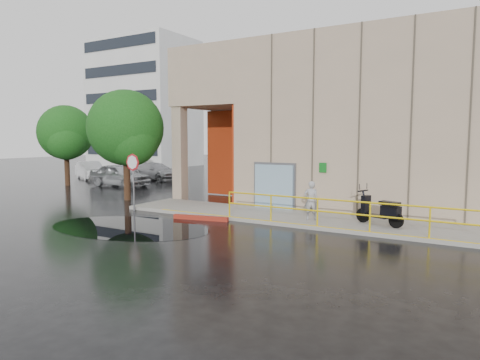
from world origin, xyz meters
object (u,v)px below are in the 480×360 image
object	(u,v)px
scooter	(380,202)
stop_sign	(133,169)
car_c	(156,171)
car_a	(120,175)
tree_near	(127,131)
car_b	(90,170)
red_curb	(201,218)
tree_far	(66,135)
person	(311,200)

from	to	relation	value
scooter	stop_sign	xyz separation A→B (m)	(-10.77, -1.60, 0.92)
scooter	car_c	distance (m)	22.06
scooter	car_c	world-z (taller)	scooter
scooter	car_a	xyz separation A→B (m)	(-18.84, 5.37, -0.22)
tree_near	car_b	bearing A→B (deg)	147.68
car_b	car_a	bearing A→B (deg)	-87.24
red_curb	car_b	bearing A→B (deg)	151.36
car_a	scooter	bearing A→B (deg)	-105.55
stop_sign	car_c	world-z (taller)	stop_sign
stop_sign	red_curb	xyz separation A→B (m)	(4.00, -0.29, -1.84)
red_curb	car_b	size ratio (longest dim) A/B	0.55
car_b	stop_sign	bearing A→B (deg)	-97.80
tree_near	tree_far	distance (m)	9.44
scooter	car_b	distance (m)	26.20
red_curb	tree_far	size ratio (longest dim) A/B	0.42
red_curb	car_c	bearing A→B (deg)	137.23
tree_far	red_curb	bearing A→B (deg)	-20.07
car_a	car_c	size ratio (longest dim) A/B	0.97
tree_near	stop_sign	bearing A→B (deg)	-41.56
red_curb	tree_far	distance (m)	16.95
stop_sign	car_b	size ratio (longest dim) A/B	0.61
red_curb	car_a	distance (m)	14.11
scooter	car_c	bearing A→B (deg)	173.34
stop_sign	tree_near	distance (m)	3.98
stop_sign	car_c	distance (m)	14.69
car_b	tree_far	bearing A→B (deg)	-122.08
red_curb	car_a	xyz separation A→B (m)	(-12.08, 7.25, 0.70)
red_curb	tree_near	bearing A→B (deg)	158.39
person	car_b	world-z (taller)	person
car_a	car_c	world-z (taller)	car_a
car_c	scooter	bearing A→B (deg)	-107.40
car_a	red_curb	bearing A→B (deg)	-120.64
person	tree_far	xyz separation A→B (m)	(-19.75, 4.06, 2.68)
stop_sign	car_a	size ratio (longest dim) A/B	0.57
red_curb	car_a	world-z (taller)	car_a
person	car_b	bearing A→B (deg)	-44.05
car_b	car_c	bearing A→B (deg)	-42.87
car_c	tree_near	size ratio (longest dim) A/B	0.80
tree_near	tree_far	bearing A→B (deg)	161.10
person	tree_near	bearing A→B (deg)	-29.00
car_a	tree_near	distance (m)	7.72
red_curb	car_a	size ratio (longest dim) A/B	0.52
car_b	tree_near	xyz separation A→B (m)	(11.52, -7.29, 3.03)
stop_sign	scooter	bearing A→B (deg)	33.29
person	scooter	size ratio (longest dim) A/B	0.78
car_a	tree_near	bearing A→B (deg)	-130.04
car_b	person	bearing A→B (deg)	-83.96
stop_sign	tree_far	distance (m)	12.88
person	stop_sign	bearing A→B (deg)	-14.40
car_b	car_c	xyz separation A→B (m)	(5.28, 2.00, -0.03)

